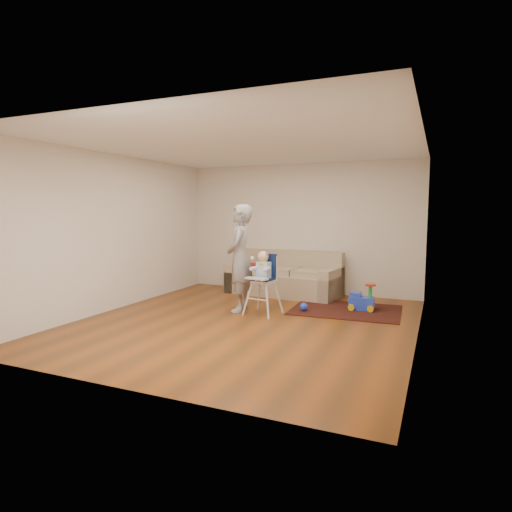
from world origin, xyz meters
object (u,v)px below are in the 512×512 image
at_px(sofa, 283,273).
at_px(high_chair, 263,284).
at_px(side_table, 249,280).
at_px(toy_ball, 304,307).
at_px(adult, 240,258).
at_px(ride_on_toy, 362,296).

relative_size(sofa, high_chair, 2.24).
height_order(side_table, toy_ball, side_table).
bearing_deg(sofa, side_table, 175.61).
bearing_deg(side_table, sofa, -10.90).
height_order(side_table, adult, adult).
xyz_separation_m(sofa, high_chair, (0.27, -1.72, 0.07)).
bearing_deg(high_chair, sofa, 106.55).
bearing_deg(high_chair, adult, 177.99).
xyz_separation_m(side_table, ride_on_toy, (2.57, -0.94, 0.02)).
bearing_deg(side_table, toy_ball, -40.56).
height_order(side_table, ride_on_toy, ride_on_toy).
bearing_deg(side_table, ride_on_toy, -20.08).
relative_size(ride_on_toy, high_chair, 0.43).
distance_m(ride_on_toy, adult, 2.22).
bearing_deg(toy_ball, sofa, 123.48).
relative_size(toy_ball, adult, 0.08).
bearing_deg(sofa, ride_on_toy, -17.64).
distance_m(side_table, toy_ball, 2.20).
bearing_deg(toy_ball, side_table, 139.44).
bearing_deg(ride_on_toy, sofa, 151.76).
height_order(ride_on_toy, adult, adult).
relative_size(sofa, toy_ball, 17.42).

